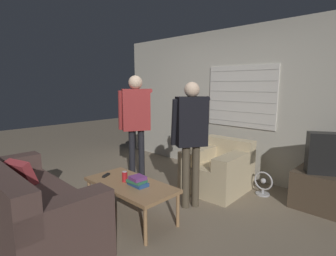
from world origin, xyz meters
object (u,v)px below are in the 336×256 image
Objects in this scene: person_right_standing at (191,130)px; person_left_standing at (136,115)px; book_stack at (138,181)px; soda_can at (125,177)px; couch_blue at (25,206)px; armchair_beige at (218,169)px; spare_remote at (106,175)px; floor_fan at (263,184)px; coffee_table at (130,186)px.

person_left_standing is at bearing 117.96° from person_right_standing.
book_stack is 1.95× the size of soda_can.
person_right_standing is at bearing 64.75° from couch_blue.
armchair_beige is 1.70m from spare_remote.
couch_blue reaches higher than floor_fan.
couch_blue reaches higher than spare_remote.
person_left_standing is (-1.15, -0.67, 0.80)m from armchair_beige.
armchair_beige is at bearing -29.76° from person_left_standing.
couch_blue is 3.09m from floor_fan.
book_stack reaches higher than floor_fan.
soda_can is (-0.41, -0.75, -0.53)m from person_right_standing.
person_right_standing is at bearing -63.94° from person_left_standing.
floor_fan is (0.86, 1.76, -0.24)m from coffee_table.
person_right_standing reaches higher than floor_fan.
couch_blue reaches higher than armchair_beige.
person_left_standing is at bearing 133.55° from soda_can.
person_left_standing is 12.94× the size of spare_remote.
person_right_standing is at bearing 61.50° from soda_can.
floor_fan is at bearing -157.47° from armchair_beige.
spare_remote is at bearing -124.72° from floor_fan.
spare_remote is (0.10, 0.93, 0.13)m from couch_blue.
couch_blue is 15.78× the size of soda_can.
person_right_standing is 1.23m from spare_remote.
book_stack reaches higher than coffee_table.
armchair_beige reaches higher than book_stack.
person_right_standing is 6.66× the size of book_stack.
person_right_standing is 12.14× the size of spare_remote.
couch_blue is at bearing 70.23° from armchair_beige.
person_right_standing is (0.32, 0.74, 0.63)m from coffee_table.
coffee_table is 0.67× the size of person_left_standing.
soda_can is at bearing -16.28° from spare_remote.
couch_blue is 1.13m from coffee_table.
spare_remote is (-0.32, -0.05, -0.05)m from soda_can.
person_right_standing is at bearing 91.83° from armchair_beige.
person_left_standing is at bearing 137.10° from coffee_table.
person_right_standing is at bearing -117.68° from floor_fan.
couch_blue is 1.70× the size of coffee_table.
armchair_beige is at bearing -155.08° from floor_fan.
coffee_table is 0.14m from soda_can.
coffee_table is 4.76× the size of book_stack.
book_stack is at bearing 82.04° from armchair_beige.
armchair_beige is at bearing 76.80° from soda_can.
person_left_standing reaches higher than spare_remote.
coffee_table is (-0.26, -1.49, 0.09)m from armchair_beige.
armchair_beige is at bearing 40.77° from spare_remote.
coffee_table reaches higher than floor_fan.
coffee_table is at bearing -16.42° from spare_remote.
person_left_standing is at bearing 27.80° from armchair_beige.
spare_remote is at bearing -170.66° from coffee_table.
soda_can is at bearing -106.39° from person_left_standing.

